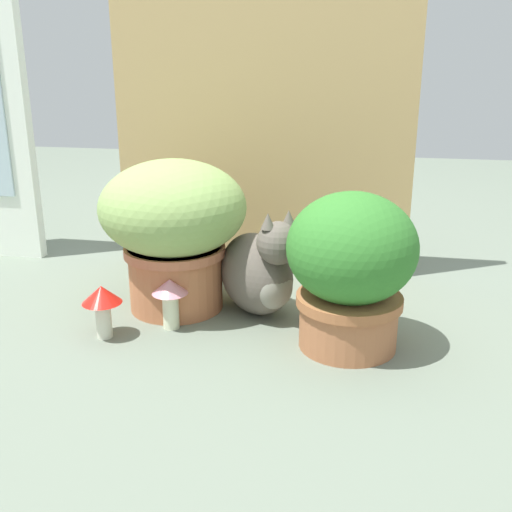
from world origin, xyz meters
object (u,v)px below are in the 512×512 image
grass_planter (174,225)px  leafy_planter (351,267)px  mushroom_ornament_pink (170,295)px  mushroom_ornament_red (102,301)px  cat (259,271)px

grass_planter → leafy_planter: 0.50m
leafy_planter → mushroom_ornament_pink: bearing=178.2°
grass_planter → mushroom_ornament_pink: (0.03, -0.14, -0.15)m
mushroom_ornament_pink → mushroom_ornament_red: bearing=-150.8°
cat → mushroom_ornament_pink: (-0.21, -0.14, -0.03)m
leafy_planter → mushroom_ornament_pink: (-0.45, 0.01, -0.11)m
cat → mushroom_ornament_red: 0.42m
leafy_planter → cat: bearing=148.1°
leafy_planter → mushroom_ornament_red: size_ratio=2.77×
leafy_planter → mushroom_ornament_pink: 0.47m
grass_planter → mushroom_ornament_red: 0.29m
grass_planter → leafy_planter: size_ratio=1.09×
cat → mushroom_ornament_red: bearing=-148.0°
grass_planter → mushroom_ornament_pink: grass_planter is taller
leafy_planter → cat: leafy_planter is taller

